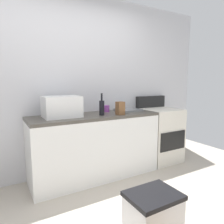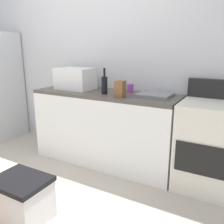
% 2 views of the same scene
% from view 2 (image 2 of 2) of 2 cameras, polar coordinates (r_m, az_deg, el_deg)
% --- Properties ---
extents(ground_plane, '(6.00, 6.00, 0.00)m').
position_cam_2_polar(ground_plane, '(2.61, -22.11, -19.33)').
color(ground_plane, '#B2A899').
extents(wall_back, '(5.00, 0.10, 2.60)m').
position_cam_2_polar(wall_back, '(3.34, -3.02, 12.85)').
color(wall_back, silver).
rests_on(wall_back, ground_plane).
extents(kitchen_counter, '(1.80, 0.60, 0.90)m').
position_cam_2_polar(kitchen_counter, '(3.04, -1.50, -3.67)').
color(kitchen_counter, white).
rests_on(kitchen_counter, ground_plane).
extents(stove_oven, '(0.60, 0.61, 1.10)m').
position_cam_2_polar(stove_oven, '(2.67, 21.89, -7.13)').
color(stove_oven, silver).
rests_on(stove_oven, ground_plane).
extents(microwave, '(0.46, 0.34, 0.27)m').
position_cam_2_polar(microwave, '(3.18, -8.62, 7.81)').
color(microwave, white).
rests_on(microwave, kitchen_counter).
extents(sink_basin, '(0.36, 0.32, 0.03)m').
position_cam_2_polar(sink_basin, '(2.73, 10.15, 4.04)').
color(sink_basin, slate).
rests_on(sink_basin, kitchen_counter).
extents(wine_bottle, '(0.07, 0.07, 0.30)m').
position_cam_2_polar(wine_bottle, '(2.79, -1.79, 6.47)').
color(wine_bottle, black).
rests_on(wine_bottle, kitchen_counter).
extents(coffee_mug, '(0.08, 0.08, 0.10)m').
position_cam_2_polar(coffee_mug, '(2.92, 4.31, 5.63)').
color(coffee_mug, purple).
rests_on(coffee_mug, kitchen_counter).
extents(knife_block, '(0.10, 0.10, 0.18)m').
position_cam_2_polar(knife_block, '(2.61, 1.92, 5.43)').
color(knife_block, brown).
rests_on(knife_block, kitchen_counter).
extents(storage_bin, '(0.46, 0.36, 0.38)m').
position_cam_2_polar(storage_bin, '(2.29, -20.40, -18.62)').
color(storage_bin, silver).
rests_on(storage_bin, ground_plane).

